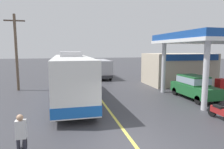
% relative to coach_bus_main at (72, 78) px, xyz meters
% --- Properties ---
extents(ground, '(120.00, 120.00, 0.00)m').
position_rel_coach_bus_main_xyz_m(ground, '(2.16, 12.18, -1.72)').
color(ground, '#38383D').
extents(lane_divider_stripe, '(0.16, 50.00, 0.01)m').
position_rel_coach_bus_main_xyz_m(lane_divider_stripe, '(2.16, 7.18, -1.72)').
color(lane_divider_stripe, '#D8CC4C').
rests_on(lane_divider_stripe, ground).
extents(coach_bus_main, '(2.60, 11.04, 3.69)m').
position_rel_coach_bus_main_xyz_m(coach_bus_main, '(0.00, 0.00, 0.00)').
color(coach_bus_main, white).
rests_on(coach_bus_main, ground).
extents(gas_station_roadside, '(9.10, 11.95, 5.10)m').
position_rel_coach_bus_main_xyz_m(gas_station_roadside, '(11.79, 2.40, 0.91)').
color(gas_station_roadside, '#194799').
rests_on(gas_station_roadside, ground).
extents(car_at_pump, '(1.70, 4.20, 1.82)m').
position_rel_coach_bus_main_xyz_m(car_at_pump, '(9.34, -1.70, -0.71)').
color(car_at_pump, '#1E602D').
rests_on(car_at_pump, ground).
extents(minibus_opposing_lane, '(2.04, 6.13, 2.44)m').
position_rel_coach_bus_main_xyz_m(minibus_opposing_lane, '(4.26, 11.04, -0.25)').
color(minibus_opposing_lane, '#A5A5AD').
rests_on(minibus_opposing_lane, ground).
extents(cyclist_on_shoulder, '(0.34, 1.82, 1.72)m').
position_rel_coach_bus_main_xyz_m(cyclist_on_shoulder, '(-2.03, -8.11, -0.94)').
color(cyclist_on_shoulder, black).
rests_on(cyclist_on_shoulder, ground).
extents(motorcycle_parked_forecourt, '(0.55, 1.80, 0.92)m').
position_rel_coach_bus_main_xyz_m(motorcycle_parked_forecourt, '(7.70, -6.25, -1.28)').
color(motorcycle_parked_forecourt, black).
rests_on(motorcycle_parked_forecourt, ground).
extents(pedestrian_near_pump, '(0.55, 0.22, 1.66)m').
position_rel_coach_bus_main_xyz_m(pedestrian_near_pump, '(9.76, -0.37, -0.79)').
color(pedestrian_near_pump, '#33333F').
rests_on(pedestrian_near_pump, ground).
extents(pedestrian_by_shop, '(0.55, 0.22, 1.66)m').
position_rel_coach_bus_main_xyz_m(pedestrian_by_shop, '(9.29, -1.25, -0.79)').
color(pedestrian_by_shop, '#33333F').
rests_on(pedestrian_by_shop, ground).
extents(car_trailing_behind_bus, '(1.70, 4.20, 1.82)m').
position_rel_coach_bus_main_xyz_m(car_trailing_behind_bus, '(0.11, 18.26, -0.71)').
color(car_trailing_behind_bus, '#1E602D').
rests_on(car_trailing_behind_bus, ground).
extents(utility_pole_roadside, '(1.80, 0.24, 7.05)m').
position_rel_coach_bus_main_xyz_m(utility_pole_roadside, '(-4.79, 4.95, 1.98)').
color(utility_pole_roadside, brown).
rests_on(utility_pole_roadside, ground).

